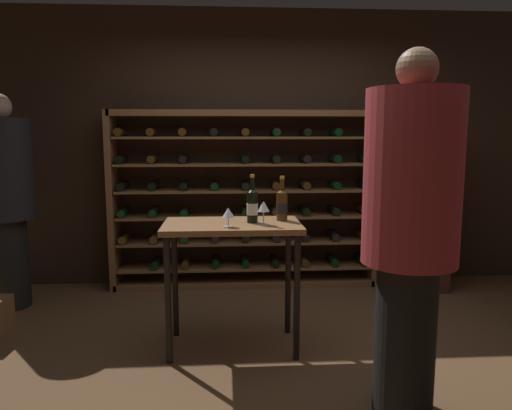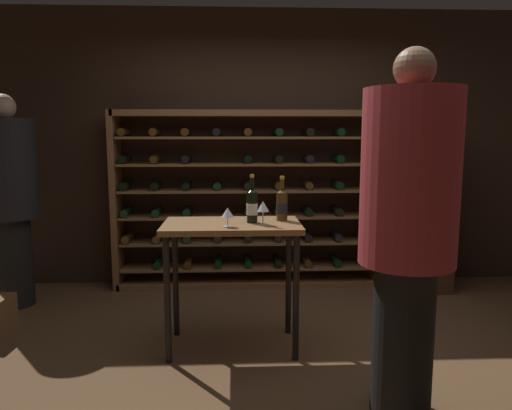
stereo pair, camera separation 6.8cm
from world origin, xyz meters
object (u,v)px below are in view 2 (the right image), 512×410
(tasting_table, at_px, (232,241))
(wine_glass_stemmed_right, at_px, (228,213))
(wine_bottle_green_slim, at_px, (282,205))
(display_cabinet, at_px, (428,207))
(wine_bottle_gold_foil, at_px, (252,205))
(person_guest_blue_shirt, at_px, (408,220))
(wine_rack, at_px, (248,201))
(person_bystander_dark_jacket, at_px, (9,192))
(wine_glass_stemmed_center, at_px, (263,207))

(tasting_table, distance_m, wine_glass_stemmed_right, 0.27)
(tasting_table, xyz_separation_m, wine_bottle_green_slim, (0.36, 0.08, 0.25))
(display_cabinet, relative_size, wine_bottle_gold_foil, 4.91)
(person_guest_blue_shirt, distance_m, display_cabinet, 2.33)
(wine_rack, relative_size, person_bystander_dark_jacket, 1.42)
(wine_bottle_gold_foil, distance_m, wine_glass_stemmed_center, 0.12)
(person_bystander_dark_jacket, distance_m, wine_glass_stemmed_center, 2.42)
(wine_rack, distance_m, wine_bottle_gold_foil, 1.47)
(tasting_table, height_order, wine_glass_stemmed_center, wine_glass_stemmed_center)
(person_guest_blue_shirt, xyz_separation_m, wine_bottle_gold_foil, (-0.79, 0.88, -0.04))
(wine_bottle_green_slim, height_order, wine_glass_stemmed_right, wine_bottle_green_slim)
(wine_rack, xyz_separation_m, person_guest_blue_shirt, (0.77, -2.34, 0.20))
(wine_glass_stemmed_center, bearing_deg, wine_bottle_green_slim, 48.80)
(wine_rack, height_order, wine_glass_stemmed_center, wine_rack)
(person_bystander_dark_jacket, xyz_separation_m, wine_glass_stemmed_center, (2.18, -1.06, 0.01))
(wine_rack, relative_size, wine_glass_stemmed_center, 16.20)
(wine_rack, distance_m, wine_glass_stemmed_right, 1.63)
(wine_glass_stemmed_center, bearing_deg, wine_bottle_gold_foil, 127.61)
(wine_rack, relative_size, wine_glass_stemmed_right, 20.51)
(tasting_table, height_order, wine_bottle_gold_foil, wine_bottle_gold_foil)
(wine_rack, bearing_deg, person_guest_blue_shirt, -71.67)
(person_guest_blue_shirt, xyz_separation_m, person_bystander_dark_jacket, (-2.89, 1.85, -0.05))
(person_bystander_dark_jacket, distance_m, wine_glass_stemmed_right, 2.24)
(wine_bottle_green_slim, bearing_deg, tasting_table, -167.33)
(display_cabinet, xyz_separation_m, wine_glass_stemmed_center, (-1.69, -1.32, 0.20))
(person_bystander_dark_jacket, bearing_deg, person_guest_blue_shirt, 136.09)
(display_cabinet, bearing_deg, person_bystander_dark_jacket, -176.13)
(person_guest_blue_shirt, bearing_deg, tasting_table, -90.10)
(person_bystander_dark_jacket, xyz_separation_m, wine_bottle_gold_foil, (2.11, -0.96, 0.01))
(tasting_table, xyz_separation_m, wine_glass_stemmed_center, (0.21, -0.09, 0.25))
(person_guest_blue_shirt, bearing_deg, person_bystander_dark_jacket, -79.35)
(wine_bottle_green_slim, bearing_deg, display_cabinet, 36.67)
(wine_bottle_gold_foil, bearing_deg, wine_glass_stemmed_center, -52.39)
(wine_bottle_gold_foil, distance_m, wine_glass_stemmed_right, 0.23)
(person_guest_blue_shirt, distance_m, wine_bottle_gold_foil, 1.18)
(person_guest_blue_shirt, bearing_deg, display_cabinet, -161.62)
(tasting_table, height_order, person_guest_blue_shirt, person_guest_blue_shirt)
(wine_glass_stemmed_right, bearing_deg, wine_glass_stemmed_center, 14.48)
(tasting_table, distance_m, wine_bottle_green_slim, 0.44)
(wine_glass_stemmed_right, height_order, wine_glass_stemmed_center, wine_glass_stemmed_center)
(wine_rack, distance_m, display_cabinet, 1.76)
(tasting_table, bearing_deg, wine_glass_stemmed_center, -22.16)
(person_guest_blue_shirt, bearing_deg, wine_bottle_green_slim, -106.07)
(wine_rack, bearing_deg, wine_glass_stemmed_center, -87.88)
(person_bystander_dark_jacket, bearing_deg, wine_bottle_gold_foil, 144.01)
(wine_bottle_gold_foil, bearing_deg, person_guest_blue_shirt, -48.20)
(person_guest_blue_shirt, distance_m, person_bystander_dark_jacket, 3.43)
(wine_bottle_gold_foil, relative_size, wine_glass_stemmed_center, 2.07)
(wine_rack, height_order, tasting_table, wine_rack)
(display_cabinet, bearing_deg, wine_glass_stemmed_right, -144.46)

